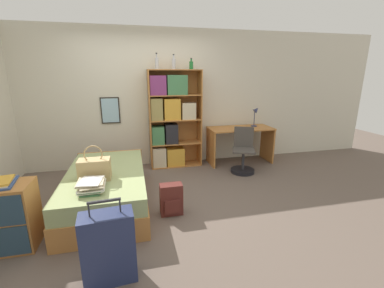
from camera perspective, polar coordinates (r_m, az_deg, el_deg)
ground_plane at (r=3.88m, az=-8.50°, el=-12.07°), size 14.00×14.00×0.00m
wall_back at (r=5.06m, az=-10.71°, el=9.72°), size 10.00×0.09×2.60m
bed at (r=3.80m, az=-18.35°, el=-9.18°), size 1.04×1.93×0.50m
handbag at (r=3.41m, az=-20.81°, el=-5.18°), size 0.38×0.21×0.44m
book_stack_on_bed at (r=3.14m, az=-21.38°, el=-8.55°), size 0.31×0.38×0.12m
suitcase at (r=2.50m, az=-18.02°, el=-21.03°), size 0.46×0.27×0.78m
bookcase at (r=4.93m, az=-4.88°, el=5.44°), size 0.98×0.35×1.85m
bottle_green at (r=4.87m, az=-7.84°, el=17.40°), size 0.06×0.06×0.28m
bottle_brown at (r=4.91m, az=-4.09°, el=17.40°), size 0.07×0.07×0.27m
bottle_clear at (r=4.93m, az=-0.17°, el=17.13°), size 0.07×0.07×0.20m
desk at (r=5.30m, az=10.63°, el=1.33°), size 1.28×0.58×0.73m
desk_lamp at (r=5.42m, az=14.02°, el=6.72°), size 0.17×0.12×0.42m
desk_chair at (r=4.86m, az=11.27°, el=-3.05°), size 0.52×0.52×0.82m
backpack at (r=3.40m, az=-4.62°, el=-12.21°), size 0.29×0.19×0.41m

